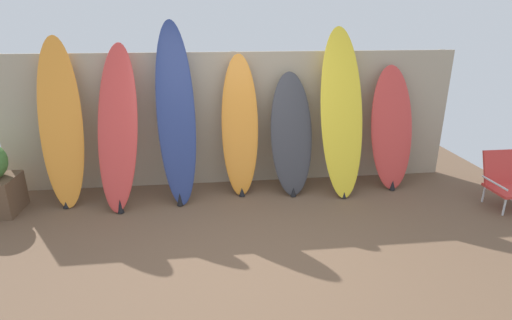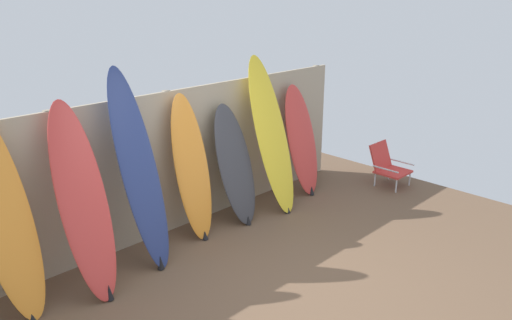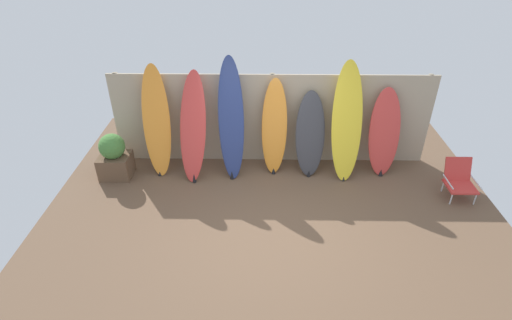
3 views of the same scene
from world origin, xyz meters
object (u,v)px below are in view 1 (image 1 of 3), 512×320
(surfboard_red_1, at_px, (118,128))
(surfboard_yellow_5, at_px, (342,113))
(surfboard_orange_3, at_px, (240,127))
(surfboard_charcoal_4, at_px, (291,135))
(surfboard_red_6, at_px, (392,128))
(beach_chair, at_px, (506,180))
(surfboard_orange_0, at_px, (61,124))
(surfboard_navy_2, at_px, (176,115))

(surfboard_red_1, relative_size, surfboard_yellow_5, 0.92)
(surfboard_orange_3, relative_size, surfboard_charcoal_4, 1.15)
(surfboard_orange_3, xyz_separation_m, surfboard_red_6, (2.04, -0.02, -0.08))
(surfboard_red_1, bearing_deg, surfboard_red_6, 2.35)
(beach_chair, bearing_deg, surfboard_red_1, 158.44)
(surfboard_orange_0, bearing_deg, beach_chair, -8.15)
(surfboard_navy_2, bearing_deg, beach_chair, -9.81)
(beach_chair, bearing_deg, surfboard_orange_3, 152.20)
(surfboard_yellow_5, height_order, beach_chair, surfboard_yellow_5)
(surfboard_red_6, bearing_deg, beach_chair, -33.27)
(surfboard_orange_3, height_order, beach_chair, surfboard_orange_3)
(surfboard_red_1, xyz_separation_m, surfboard_charcoal_4, (2.15, 0.12, -0.19))
(surfboard_orange_0, distance_m, surfboard_yellow_5, 3.48)
(surfboard_orange_3, relative_size, surfboard_red_6, 1.10)
(surfboard_orange_3, bearing_deg, surfboard_navy_2, -172.37)
(surfboard_orange_0, height_order, beach_chair, surfboard_orange_0)
(surfboard_red_6, distance_m, beach_chair, 1.50)
(surfboard_orange_0, distance_m, surfboard_red_6, 4.22)
(surfboard_red_6, bearing_deg, surfboard_orange_0, -179.92)
(surfboard_charcoal_4, bearing_deg, surfboard_orange_0, 179.54)
(surfboard_orange_0, height_order, surfboard_charcoal_4, surfboard_orange_0)
(surfboard_red_6, xyz_separation_m, beach_chair, (1.19, -0.78, -0.49))
(surfboard_navy_2, bearing_deg, surfboard_orange_3, 7.63)
(surfboard_charcoal_4, relative_size, surfboard_yellow_5, 0.74)
(surfboard_orange_0, relative_size, surfboard_charcoal_4, 1.29)
(surfboard_navy_2, bearing_deg, surfboard_red_6, 1.71)
(surfboard_navy_2, bearing_deg, surfboard_yellow_5, 0.27)
(surfboard_orange_0, height_order, surfboard_orange_3, surfboard_orange_0)
(surfboard_orange_3, relative_size, surfboard_yellow_5, 0.85)
(surfboard_orange_0, relative_size, surfboard_red_6, 1.24)
(surfboard_navy_2, height_order, surfboard_charcoal_4, surfboard_navy_2)
(surfboard_charcoal_4, xyz_separation_m, surfboard_red_6, (1.38, 0.03, 0.03))
(surfboard_orange_3, distance_m, beach_chair, 3.38)
(surfboard_orange_0, bearing_deg, surfboard_charcoal_4, -0.46)
(surfboard_orange_3, height_order, surfboard_yellow_5, surfboard_yellow_5)
(surfboard_orange_0, bearing_deg, surfboard_orange_3, 0.70)
(surfboard_navy_2, xyz_separation_m, surfboard_orange_3, (0.79, 0.11, -0.20))
(surfboard_orange_0, bearing_deg, surfboard_navy_2, -3.26)
(surfboard_orange_3, bearing_deg, surfboard_yellow_5, -4.20)
(surfboard_navy_2, xyz_separation_m, surfboard_red_6, (2.83, 0.08, -0.28))
(surfboard_orange_3, xyz_separation_m, surfboard_charcoal_4, (0.67, -0.05, -0.11))
(surfboard_red_1, distance_m, surfboard_orange_3, 1.49)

